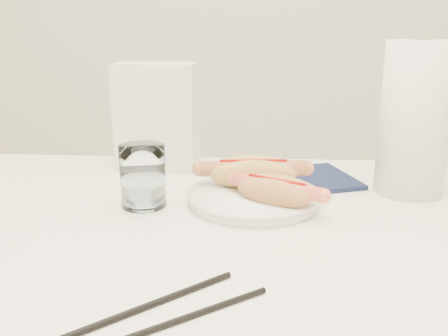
# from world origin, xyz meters

# --- Properties ---
(table) EXTENTS (1.20, 0.80, 0.75)m
(table) POSITION_xyz_m (0.00, 0.00, 0.69)
(table) COLOR white
(table) RESTS_ON ground
(plate) EXTENTS (0.25, 0.25, 0.02)m
(plate) POSITION_xyz_m (0.05, 0.09, 0.76)
(plate) COLOR white
(plate) RESTS_ON table
(hotdog_left) EXTENTS (0.19, 0.09, 0.05)m
(hotdog_left) POSITION_xyz_m (0.05, 0.14, 0.79)
(hotdog_left) COLOR tan
(hotdog_left) RESTS_ON plate
(hotdog_right) EXTENTS (0.15, 0.12, 0.04)m
(hotdog_right) POSITION_xyz_m (0.09, 0.05, 0.79)
(hotdog_right) COLOR #C2834C
(hotdog_right) RESTS_ON plate
(water_glass) EXTENTS (0.08, 0.08, 0.11)m
(water_glass) POSITION_xyz_m (-0.14, 0.07, 0.80)
(water_glass) COLOR silver
(water_glass) RESTS_ON table
(chopstick_near) EXTENTS (0.18, 0.17, 0.01)m
(chopstick_near) POSITION_xyz_m (-0.07, -0.25, 0.75)
(chopstick_near) COLOR black
(chopstick_near) RESTS_ON table
(chopstick_far) EXTENTS (0.18, 0.14, 0.01)m
(chopstick_far) POSITION_xyz_m (-0.02, -0.27, 0.75)
(chopstick_far) COLOR black
(chopstick_far) RESTS_ON table
(napkin_box) EXTENTS (0.17, 0.10, 0.22)m
(napkin_box) POSITION_xyz_m (-0.16, 0.31, 0.86)
(napkin_box) COLOR silver
(napkin_box) RESTS_ON table
(navy_napkin) EXTENTS (0.21, 0.21, 0.01)m
(navy_napkin) POSITION_xyz_m (0.16, 0.23, 0.75)
(navy_napkin) COLOR #111938
(navy_napkin) RESTS_ON table
(paper_towel_roll) EXTENTS (0.12, 0.12, 0.28)m
(paper_towel_roll) POSITION_xyz_m (0.33, 0.18, 0.89)
(paper_towel_roll) COLOR white
(paper_towel_roll) RESTS_ON table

